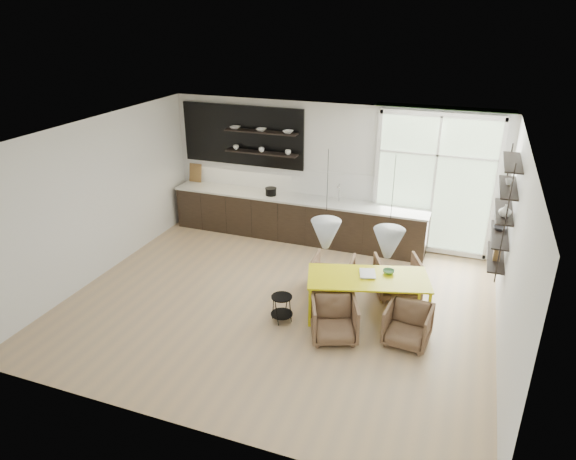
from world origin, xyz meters
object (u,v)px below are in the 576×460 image
Objects in this scene: armchair_front_left at (334,320)px; wire_stool at (282,305)px; dining_table at (368,280)px; armchair_front_right at (408,325)px; armchair_back_right at (397,277)px; armchair_back_left at (333,274)px.

armchair_front_left is 0.92m from wire_stool.
armchair_front_right is at bearing -52.15° from dining_table.
armchair_back_right is 1.08× the size of armchair_front_left.
wire_stool is (-0.91, 0.16, -0.03)m from armchair_front_left.
armchair_front_left is (-0.33, -0.79, -0.34)m from dining_table.
armchair_front_left is at bearing 44.80° from armchair_back_right.
dining_table is at bearing 46.21° from armchair_front_left.
armchair_back_left is at bearing 85.39° from armchair_front_left.
armchair_back_right reaches higher than armchair_back_left.
dining_table is 0.92m from armchair_front_left.
armchair_front_right is (0.38, -1.38, -0.04)m from armchair_back_right.
wire_stool is at bearing 63.95° from armchair_back_left.
armchair_back_right is 1.14× the size of armchair_front_right.
wire_stool is at bearing -171.83° from armchair_front_right.
armchair_front_right is at bearing 139.08° from armchair_back_left.
armchair_back_left is 1.12m from armchair_back_right.
armchair_front_left is 1.54× the size of wire_stool.
armchair_back_left is at bearing -8.87° from armchair_back_right.
armchair_back_right is 2.18m from wire_stool.
armchair_front_left is 1.09m from armchair_front_right.
armchair_front_left is (-0.68, -1.64, -0.03)m from armchair_back_right.
dining_table is 4.62× the size of wire_stool.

